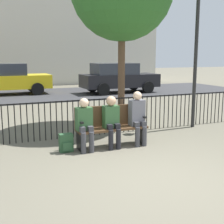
# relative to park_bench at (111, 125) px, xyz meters

# --- Properties ---
(ground_plane) EXTENTS (80.00, 80.00, 0.00)m
(ground_plane) POSITION_rel_park_bench_xyz_m (0.00, -2.09, -0.49)
(ground_plane) COLOR #605B4C
(park_bench) EXTENTS (1.62, 0.45, 0.92)m
(park_bench) POSITION_rel_park_bench_xyz_m (0.00, 0.00, 0.00)
(park_bench) COLOR #4C331E
(park_bench) RESTS_ON ground
(seated_person_0) EXTENTS (0.34, 0.39, 1.15)m
(seated_person_0) POSITION_rel_park_bench_xyz_m (-0.66, -0.13, 0.16)
(seated_person_0) COLOR #3D3D42
(seated_person_0) RESTS_ON ground
(seated_person_1) EXTENTS (0.34, 0.39, 1.16)m
(seated_person_1) POSITION_rel_park_bench_xyz_m (-0.03, -0.13, 0.17)
(seated_person_1) COLOR black
(seated_person_1) RESTS_ON ground
(seated_person_2) EXTENTS (0.34, 0.39, 1.24)m
(seated_person_2) POSITION_rel_park_bench_xyz_m (0.62, -0.13, 0.20)
(seated_person_2) COLOR #3D3D42
(seated_person_2) RESTS_ON ground
(backpack) EXTENTS (0.29, 0.21, 0.40)m
(backpack) POSITION_rel_park_bench_xyz_m (-1.05, -0.05, -0.30)
(backpack) COLOR #284C2D
(backpack) RESTS_ON ground
(fence_railing) EXTENTS (9.01, 0.03, 0.95)m
(fence_railing) POSITION_rel_park_bench_xyz_m (-0.02, 1.05, 0.07)
(fence_railing) COLOR black
(fence_railing) RESTS_ON ground
(lamp_post) EXTENTS (0.28, 0.28, 4.15)m
(lamp_post) POSITION_rel_park_bench_xyz_m (2.92, 0.85, 2.21)
(lamp_post) COLOR black
(lamp_post) RESTS_ON ground
(street_surface) EXTENTS (24.00, 6.00, 0.01)m
(street_surface) POSITION_rel_park_bench_xyz_m (0.00, 9.91, -0.49)
(street_surface) COLOR #333335
(street_surface) RESTS_ON ground
(parked_car_1) EXTENTS (4.20, 1.94, 1.62)m
(parked_car_1) POSITION_rel_park_bench_xyz_m (4.33, 9.31, 0.35)
(parked_car_1) COLOR black
(parked_car_1) RESTS_ON ground
(parked_car_2) EXTENTS (4.20, 1.94, 1.62)m
(parked_car_2) POSITION_rel_park_bench_xyz_m (-1.36, 10.77, 0.35)
(parked_car_2) COLOR yellow
(parked_car_2) RESTS_ON ground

